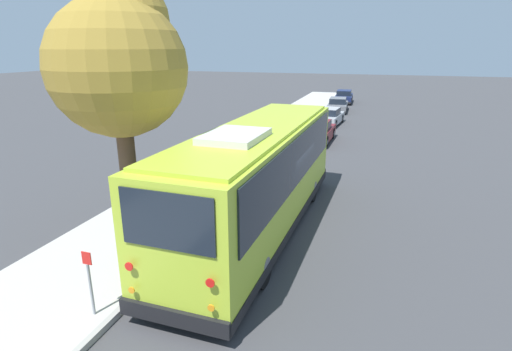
# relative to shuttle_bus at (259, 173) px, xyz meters

# --- Properties ---
(ground_plane) EXTENTS (160.00, 160.00, 0.00)m
(ground_plane) POSITION_rel_shuttle_bus_xyz_m (0.87, -0.26, -1.92)
(ground_plane) COLOR #3D3D3F
(sidewalk_slab) EXTENTS (80.00, 3.81, 0.15)m
(sidewalk_slab) POSITION_rel_shuttle_bus_xyz_m (0.87, 3.61, -1.85)
(sidewalk_slab) COLOR #B2AFA8
(sidewalk_slab) RESTS_ON ground
(curb_strip) EXTENTS (80.00, 0.14, 0.15)m
(curb_strip) POSITION_rel_shuttle_bus_xyz_m (0.87, 1.64, -1.85)
(curb_strip) COLOR #9D9A94
(curb_strip) RESTS_ON ground
(shuttle_bus) EXTENTS (10.81, 2.76, 3.56)m
(shuttle_bus) POSITION_rel_shuttle_bus_xyz_m (0.00, 0.00, 0.00)
(shuttle_bus) COLOR #ADC633
(shuttle_bus) RESTS_ON ground
(parked_sedan_maroon) EXTENTS (4.30, 1.86, 1.33)m
(parked_sedan_maroon) POSITION_rel_shuttle_bus_xyz_m (13.18, 0.34, -1.31)
(parked_sedan_maroon) COLOR maroon
(parked_sedan_maroon) RESTS_ON ground
(parked_sedan_silver) EXTENTS (4.24, 1.95, 1.26)m
(parked_sedan_silver) POSITION_rel_shuttle_bus_xyz_m (19.32, 0.45, -1.34)
(parked_sedan_silver) COLOR #A8AAAF
(parked_sedan_silver) RESTS_ON ground
(parked_sedan_gray) EXTENTS (4.46, 1.89, 1.26)m
(parked_sedan_gray) POSITION_rel_shuttle_bus_xyz_m (26.06, 0.58, -1.34)
(parked_sedan_gray) COLOR slate
(parked_sedan_gray) RESTS_ON ground
(parked_sedan_navy) EXTENTS (4.52, 1.89, 1.33)m
(parked_sedan_navy) POSITION_rel_shuttle_bus_xyz_m (32.29, 0.67, -1.30)
(parked_sedan_navy) COLOR #19234C
(parked_sedan_navy) RESTS_ON ground
(street_tree) EXTENTS (3.62, 3.62, 7.32)m
(street_tree) POSITION_rel_shuttle_bus_xyz_m (-1.99, 3.18, 3.40)
(street_tree) COLOR brown
(street_tree) RESTS_ON sidewalk_slab
(sign_post_near) EXTENTS (0.06, 0.22, 1.49)m
(sign_post_near) POSITION_rel_shuttle_bus_xyz_m (-5.32, 2.03, -1.00)
(sign_post_near) COLOR gray
(sign_post_near) RESTS_ON sidewalk_slab
(sign_post_far) EXTENTS (0.06, 0.22, 1.40)m
(sign_post_far) POSITION_rel_shuttle_bus_xyz_m (-3.35, 2.03, -1.05)
(sign_post_far) COLOR gray
(sign_post_far) RESTS_ON sidewalk_slab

